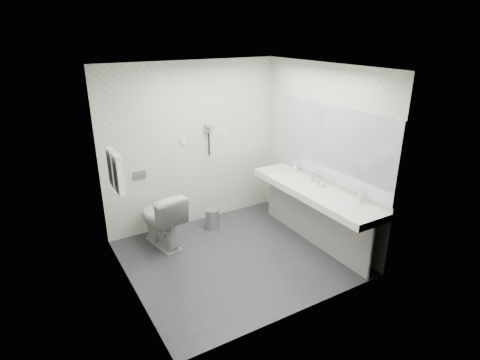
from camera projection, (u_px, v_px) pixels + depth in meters
floor at (236, 257)px, 5.36m from camera, size 2.80×2.80×0.00m
ceiling at (235, 67)px, 4.46m from camera, size 2.80×2.80×0.00m
wall_back at (193, 146)px, 5.95m from camera, size 2.80×0.00×2.80m
wall_front at (302, 210)px, 3.87m from camera, size 2.80×0.00×2.80m
wall_left at (124, 194)px, 4.24m from camera, size 0.00×2.60×2.60m
wall_right at (321, 154)px, 5.57m from camera, size 0.00×2.60×2.60m
vanity_counter at (313, 192)px, 5.45m from camera, size 0.55×2.20×0.10m
vanity_panel at (313, 219)px, 5.61m from camera, size 0.03×2.15×0.75m
vanity_post_near at (371, 252)px, 4.79m from camera, size 0.06×0.06×0.75m
vanity_post_far at (273, 194)px, 6.46m from camera, size 0.06×0.06×0.75m
mirror at (331, 144)px, 5.33m from camera, size 0.02×2.20×1.05m
basin_near at (348, 207)px, 4.91m from camera, size 0.40×0.31×0.05m
basin_far at (285, 175)px, 5.95m from camera, size 0.40×0.31×0.05m
faucet_near at (360, 197)px, 4.97m from camera, size 0.04×0.04×0.15m
faucet_far at (296, 167)px, 6.01m from camera, size 0.04×0.04×0.15m
soap_bottle_a at (323, 184)px, 5.45m from camera, size 0.05×0.05×0.09m
soap_bottle_c at (318, 182)px, 5.49m from camera, size 0.05×0.05×0.13m
glass_left at (314, 177)px, 5.66m from camera, size 0.07×0.07×0.12m
toilet at (161, 219)px, 5.54m from camera, size 0.58×0.87×0.82m
flush_plate at (140, 175)px, 5.65m from camera, size 0.18×0.02×0.12m
pedal_bin at (212, 219)px, 6.09m from camera, size 0.28×0.28×0.30m
bin_lid at (212, 210)px, 6.03m from camera, size 0.22×0.22×0.02m
towel_rail at (112, 153)px, 4.60m from camera, size 0.02×0.62×0.02m
towel_near at (118, 174)px, 4.57m from camera, size 0.07×0.24×0.48m
towel_far at (112, 167)px, 4.80m from camera, size 0.07×0.24×0.48m
dryer_cradle at (208, 128)px, 5.96m from camera, size 0.10×0.04×0.14m
dryer_barrel at (210, 127)px, 5.89m from camera, size 0.08×0.14×0.08m
dryer_cord at (209, 144)px, 6.03m from camera, size 0.02×0.02×0.35m
switch_plate_a at (184, 141)px, 5.84m from camera, size 0.09×0.02×0.09m
switch_plate_b at (225, 135)px, 6.17m from camera, size 0.09×0.02×0.09m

